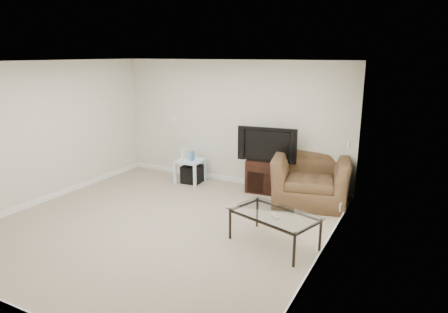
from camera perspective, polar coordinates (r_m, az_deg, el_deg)
The scene contains 18 objects.
floor at distance 6.43m, azimuth -9.06°, elevation -9.68°, with size 5.00×5.00×0.00m, color tan.
ceiling at distance 5.87m, azimuth -10.05°, elevation 13.20°, with size 5.00×5.00×0.00m, color white.
wall_back at distance 8.12m, azimuth 1.11°, elevation 4.84°, with size 5.00×0.02×2.50m, color silver.
wall_left at distance 7.77m, azimuth -24.49°, elevation 3.09°, with size 0.02×5.00×2.50m, color silver.
wall_right at distance 4.98m, azimuth 14.19°, elevation -1.82°, with size 0.02×5.00×2.50m, color silver.
plate_back at distance 8.81m, azimuth -7.14°, elevation 5.49°, with size 0.12×0.02×0.12m, color white.
plate_right_switch at distance 6.51m, azimuth 17.43°, elevation 1.75°, with size 0.02×0.09×0.13m, color white.
plate_right_outlet at distance 6.49m, azimuth 16.31°, elevation -6.97°, with size 0.02×0.08×0.12m, color white.
tv_stand at distance 7.79m, azimuth 6.30°, elevation -2.71°, with size 0.77×0.53×0.64m, color black, non-canonical shape.
dvd_player at distance 7.69m, azimuth 6.26°, elevation -1.27°, with size 0.40×0.28×0.06m, color black.
television at distance 7.59m, azimuth 6.37°, elevation 1.89°, with size 1.05×0.21×0.65m, color black.
side_table at distance 8.32m, azimuth -4.83°, elevation -2.10°, with size 0.51×0.51×0.49m, color silver, non-canonical shape.
subwoofer at distance 8.34m, azimuth -4.57°, elevation -2.56°, with size 0.37×0.37×0.37m, color black.
game_console at distance 8.26m, azimuth -5.69°, elevation 0.34°, with size 0.05×0.16×0.22m, color white.
game_case at distance 8.18m, azimuth -4.58°, elevation 0.10°, with size 0.05×0.14×0.19m, color #337FCC.
recliner at distance 7.24m, azimuth 12.28°, elevation -2.19°, with size 1.31×0.85×1.15m, color #553221.
coffee_table at distance 5.70m, azimuth 7.12°, elevation -10.23°, with size 1.21×0.68×0.47m, color black, non-canonical shape.
remote at distance 5.48m, azimuth 7.23°, elevation -8.46°, with size 0.19×0.05×0.02m, color #B2B2B7.
Camera 1 is at (3.56, -4.67, 2.61)m, focal length 32.00 mm.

